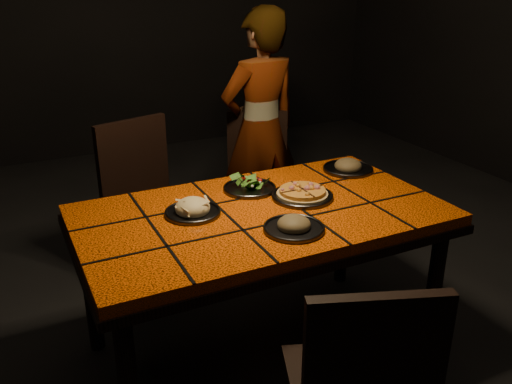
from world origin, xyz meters
name	(u,v)px	position (x,y,z in m)	size (l,w,h in m)	color
room_shell	(262,34)	(0.00, 0.00, 1.50)	(6.04, 7.04, 3.08)	black
dining_table	(261,226)	(0.00, 0.00, 0.67)	(1.62, 0.92, 0.75)	#F95707
chair_far_left	(146,194)	(-0.30, 0.87, 0.55)	(0.54, 0.54, 0.97)	black
chair_far_right	(258,170)	(0.51, 1.07, 0.51)	(0.53, 0.53, 0.88)	black
diner	(260,130)	(0.54, 1.08, 0.77)	(0.56, 0.37, 1.55)	brown
plate_pizza	(302,194)	(0.23, 0.04, 0.77)	(0.29, 0.29, 0.04)	#37363B
plate_pasta	(193,210)	(-0.29, 0.09, 0.77)	(0.24, 0.24, 0.08)	#37363B
plate_salad	(250,185)	(0.05, 0.23, 0.78)	(0.26, 0.26, 0.07)	#37363B
plate_mushroom_a	(294,225)	(0.03, -0.24, 0.77)	(0.25, 0.25, 0.08)	#37363B
plate_mushroom_b	(348,166)	(0.64, 0.25, 0.77)	(0.26, 0.26, 0.09)	#37363B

